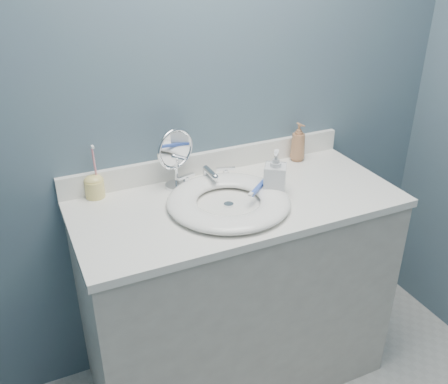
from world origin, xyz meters
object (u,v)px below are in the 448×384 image
soap_bottle_amber (298,142)px  soap_bottle_clear (275,173)px  toothbrush_holder (94,185)px  makeup_mirror (176,156)px

soap_bottle_amber → soap_bottle_clear: 0.34m
soap_bottle_clear → toothbrush_holder: toothbrush_holder is taller
soap_bottle_amber → soap_bottle_clear: (-0.25, -0.24, 0.01)m
soap_bottle_amber → makeup_mirror: bearing=172.2°
soap_bottle_amber → soap_bottle_clear: soap_bottle_clear is taller
soap_bottle_clear → soap_bottle_amber: bearing=78.1°
makeup_mirror → toothbrush_holder: bearing=153.3°
makeup_mirror → soap_bottle_amber: size_ratio=1.44×
soap_bottle_amber → toothbrush_holder: toothbrush_holder is taller
soap_bottle_amber → toothbrush_holder: (-0.87, 0.02, -0.04)m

